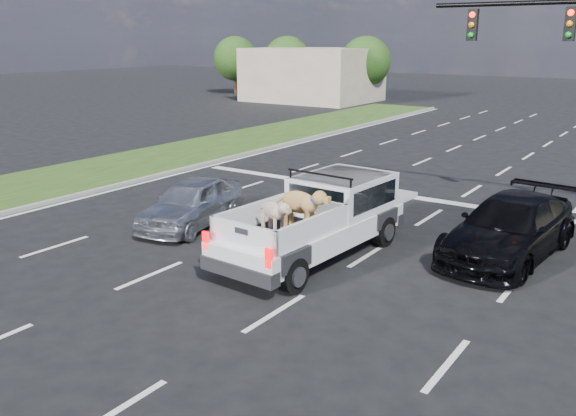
% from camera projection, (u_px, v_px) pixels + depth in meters
% --- Properties ---
extents(ground, '(160.00, 160.00, 0.00)m').
position_uv_depth(ground, '(208.00, 293.00, 12.92)').
color(ground, black).
rests_on(ground, ground).
extents(road_markings, '(17.75, 60.00, 0.01)m').
position_uv_depth(road_markings, '(355.00, 219.00, 18.14)').
color(road_markings, silver).
rests_on(road_markings, ground).
extents(grass_median_left, '(5.00, 60.00, 0.10)m').
position_uv_depth(grass_median_left, '(89.00, 174.00, 23.92)').
color(grass_median_left, '#224114').
rests_on(grass_median_left, ground).
extents(curb_left, '(0.15, 60.00, 0.14)m').
position_uv_depth(curb_left, '(132.00, 182.00, 22.59)').
color(curb_left, gray).
rests_on(curb_left, ground).
extents(building_left, '(10.00, 8.00, 4.40)m').
position_uv_depth(building_left, '(312.00, 75.00, 51.82)').
color(building_left, '#BFAC91').
rests_on(building_left, ground).
extents(tree_far_a, '(4.20, 4.20, 5.40)m').
position_uv_depth(tree_far_a, '(236.00, 59.00, 58.55)').
color(tree_far_a, '#332114').
rests_on(tree_far_a, ground).
extents(tree_far_b, '(4.20, 4.20, 5.40)m').
position_uv_depth(tree_far_b, '(287.00, 60.00, 55.29)').
color(tree_far_b, '#332114').
rests_on(tree_far_b, ground).
extents(tree_far_c, '(4.20, 4.20, 5.40)m').
position_uv_depth(tree_far_c, '(366.00, 62.00, 50.94)').
color(tree_far_c, '#332114').
rests_on(tree_far_c, ground).
extents(pickup_truck, '(2.40, 5.69, 2.09)m').
position_uv_depth(pickup_truck, '(319.00, 218.00, 14.89)').
color(pickup_truck, black).
rests_on(pickup_truck, ground).
extents(silver_sedan, '(2.38, 4.26, 1.37)m').
position_uv_depth(silver_sedan, '(192.00, 203.00, 17.38)').
color(silver_sedan, silver).
rests_on(silver_sedan, ground).
extents(black_coupe, '(2.55, 5.27, 1.48)m').
position_uv_depth(black_coupe, '(510.00, 228.00, 14.87)').
color(black_coupe, black).
rests_on(black_coupe, ground).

